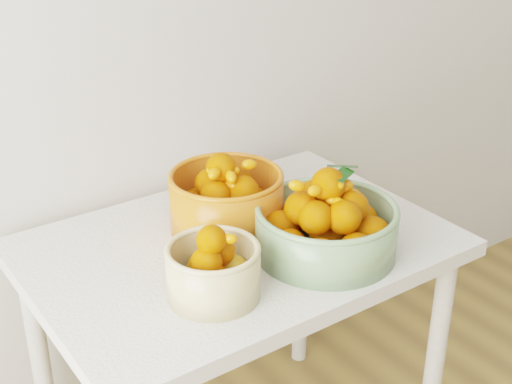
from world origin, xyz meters
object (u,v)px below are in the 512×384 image
bowl_cream (213,270)px  bowl_orange (226,200)px  bowl_green (327,225)px  table (238,274)px

bowl_cream → bowl_orange: bearing=51.9°
bowl_cream → bowl_orange: size_ratio=0.93×
bowl_cream → bowl_green: 0.31m
table → bowl_orange: (0.01, 0.07, 0.18)m
table → bowl_cream: (-0.17, -0.17, 0.16)m
bowl_cream → bowl_orange: (0.18, 0.23, 0.02)m
bowl_cream → bowl_green: (0.31, 0.00, 0.01)m
table → bowl_orange: bearing=80.6°
bowl_green → bowl_orange: bowl_green is taller
table → bowl_green: (0.14, -0.16, 0.17)m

